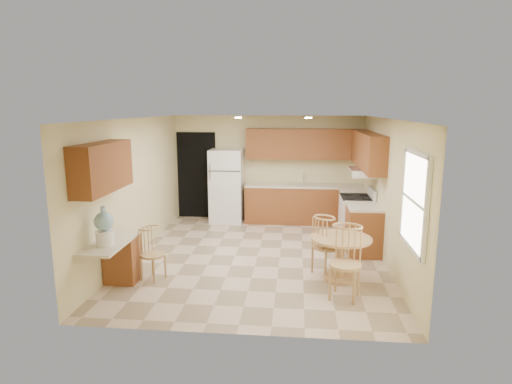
# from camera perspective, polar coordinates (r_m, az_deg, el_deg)

# --- Properties ---
(floor) EXTENTS (5.50, 5.50, 0.00)m
(floor) POSITION_cam_1_polar(r_m,az_deg,el_deg) (7.94, 0.18, -8.59)
(floor) COLOR #C8AC91
(floor) RESTS_ON ground
(ceiling) EXTENTS (4.50, 5.50, 0.02)m
(ceiling) POSITION_cam_1_polar(r_m,az_deg,el_deg) (7.47, 0.19, 9.77)
(ceiling) COLOR white
(ceiling) RESTS_ON wall_back
(wall_back) EXTENTS (4.50, 0.02, 2.50)m
(wall_back) POSITION_cam_1_polar(r_m,az_deg,el_deg) (10.31, 1.61, 3.21)
(wall_back) COLOR beige
(wall_back) RESTS_ON floor
(wall_front) EXTENTS (4.50, 0.02, 2.50)m
(wall_front) POSITION_cam_1_polar(r_m,az_deg,el_deg) (4.95, -2.78, -5.74)
(wall_front) COLOR beige
(wall_front) RESTS_ON floor
(wall_left) EXTENTS (0.02, 5.50, 2.50)m
(wall_left) POSITION_cam_1_polar(r_m,az_deg,el_deg) (8.12, -15.82, 0.59)
(wall_left) COLOR beige
(wall_left) RESTS_ON floor
(wall_right) EXTENTS (0.02, 5.50, 2.50)m
(wall_right) POSITION_cam_1_polar(r_m,az_deg,el_deg) (7.73, 17.04, -0.01)
(wall_right) COLOR beige
(wall_right) RESTS_ON floor
(doorway) EXTENTS (0.90, 0.02, 2.10)m
(doorway) POSITION_cam_1_polar(r_m,az_deg,el_deg) (10.58, -7.90, 2.23)
(doorway) COLOR black
(doorway) RESTS_ON floor
(base_cab_back) EXTENTS (2.75, 0.60, 0.87)m
(base_cab_back) POSITION_cam_1_polar(r_m,az_deg,el_deg) (10.14, 6.41, -1.68)
(base_cab_back) COLOR brown
(base_cab_back) RESTS_ON floor
(counter_back) EXTENTS (2.75, 0.63, 0.04)m
(counter_back) POSITION_cam_1_polar(r_m,az_deg,el_deg) (10.05, 6.46, 0.85)
(counter_back) COLOR beige
(counter_back) RESTS_ON base_cab_back
(base_cab_right_a) EXTENTS (0.60, 0.59, 0.87)m
(base_cab_right_a) POSITION_cam_1_polar(r_m,az_deg,el_deg) (9.64, 12.86, -2.58)
(base_cab_right_a) COLOR brown
(base_cab_right_a) RESTS_ON floor
(counter_right_a) EXTENTS (0.63, 0.59, 0.04)m
(counter_right_a) POSITION_cam_1_polar(r_m,az_deg,el_deg) (9.54, 12.98, 0.08)
(counter_right_a) COLOR beige
(counter_right_a) RESTS_ON base_cab_right_a
(base_cab_right_b) EXTENTS (0.60, 0.80, 0.87)m
(base_cab_right_b) POSITION_cam_1_polar(r_m,az_deg,el_deg) (8.25, 14.12, -4.99)
(base_cab_right_b) COLOR brown
(base_cab_right_b) RESTS_ON floor
(counter_right_b) EXTENTS (0.63, 0.80, 0.04)m
(counter_right_b) POSITION_cam_1_polar(r_m,az_deg,el_deg) (8.14, 14.27, -1.91)
(counter_right_b) COLOR beige
(counter_right_b) RESTS_ON base_cab_right_b
(upper_cab_back) EXTENTS (2.75, 0.33, 0.70)m
(upper_cab_back) POSITION_cam_1_polar(r_m,az_deg,el_deg) (10.05, 6.57, 6.38)
(upper_cab_back) COLOR brown
(upper_cab_back) RESTS_ON wall_back
(upper_cab_right) EXTENTS (0.33, 2.42, 0.70)m
(upper_cab_right) POSITION_cam_1_polar(r_m,az_deg,el_deg) (8.79, 14.66, 5.39)
(upper_cab_right) COLOR brown
(upper_cab_right) RESTS_ON wall_right
(upper_cab_left) EXTENTS (0.33, 1.40, 0.70)m
(upper_cab_left) POSITION_cam_1_polar(r_m,az_deg,el_deg) (6.51, -19.81, 3.14)
(upper_cab_left) COLOR brown
(upper_cab_left) RESTS_ON wall_left
(sink) EXTENTS (0.78, 0.44, 0.01)m
(sink) POSITION_cam_1_polar(r_m,az_deg,el_deg) (10.04, 6.32, 0.98)
(sink) COLOR silver
(sink) RESTS_ON counter_back
(range_hood) EXTENTS (0.50, 0.76, 0.14)m
(range_hood) POSITION_cam_1_polar(r_m,az_deg,el_deg) (8.80, 14.01, 2.61)
(range_hood) COLOR silver
(range_hood) RESTS_ON upper_cab_right
(desk_pedestal) EXTENTS (0.48, 0.42, 0.72)m
(desk_pedestal) POSITION_cam_1_polar(r_m,az_deg,el_deg) (7.08, -17.40, -8.55)
(desk_pedestal) COLOR brown
(desk_pedestal) RESTS_ON floor
(desk_top) EXTENTS (0.50, 1.20, 0.04)m
(desk_top) POSITION_cam_1_polar(r_m,az_deg,el_deg) (6.62, -18.87, -6.44)
(desk_top) COLOR beige
(desk_top) RESTS_ON desk_pedestal
(window) EXTENTS (0.06, 1.12, 1.30)m
(window) POSITION_cam_1_polar(r_m,az_deg,el_deg) (5.91, 20.45, -1.13)
(window) COLOR white
(window) RESTS_ON wall_right
(can_light_a) EXTENTS (0.14, 0.14, 0.02)m
(can_light_a) POSITION_cam_1_polar(r_m,az_deg,el_deg) (8.72, -2.39, 9.88)
(can_light_a) COLOR white
(can_light_a) RESTS_ON ceiling
(can_light_b) EXTENTS (0.14, 0.14, 0.02)m
(can_light_b) POSITION_cam_1_polar(r_m,az_deg,el_deg) (8.64, 6.99, 9.79)
(can_light_b) COLOR white
(can_light_b) RESTS_ON ceiling
(refrigerator) EXTENTS (0.76, 0.74, 1.72)m
(refrigerator) POSITION_cam_1_polar(r_m,az_deg,el_deg) (10.14, -3.91, 0.83)
(refrigerator) COLOR white
(refrigerator) RESTS_ON floor
(stove) EXTENTS (0.65, 0.76, 1.09)m
(stove) POSITION_cam_1_polar(r_m,az_deg,el_deg) (8.98, 13.25, -3.39)
(stove) COLOR white
(stove) RESTS_ON floor
(dining_table) EXTENTS (0.95, 0.95, 0.70)m
(dining_table) POSITION_cam_1_polar(r_m,az_deg,el_deg) (6.90, 11.21, -7.87)
(dining_table) COLOR tan
(dining_table) RESTS_ON floor
(chair_table_a) EXTENTS (0.42, 0.53, 0.96)m
(chair_table_a) POSITION_cam_1_polar(r_m,az_deg,el_deg) (6.99, 9.38, -6.47)
(chair_table_a) COLOR tan
(chair_table_a) RESTS_ON floor
(chair_table_b) EXTENTS (0.47, 0.50, 1.05)m
(chair_table_b) POSITION_cam_1_polar(r_m,az_deg,el_deg) (6.13, 11.95, -8.56)
(chair_table_b) COLOR tan
(chair_table_b) RESTS_ON floor
(chair_desk) EXTENTS (0.37, 0.48, 0.84)m
(chair_desk) POSITION_cam_1_polar(r_m,az_deg,el_deg) (6.90, -13.87, -7.51)
(chair_desk) COLOR tan
(chair_desk) RESTS_ON floor
(water_crock) EXTENTS (0.27, 0.27, 0.56)m
(water_crock) POSITION_cam_1_polar(r_m,az_deg,el_deg) (6.41, -19.59, -4.52)
(water_crock) COLOR white
(water_crock) RESTS_ON desk_top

